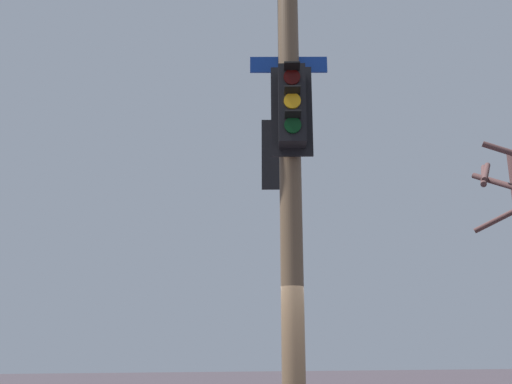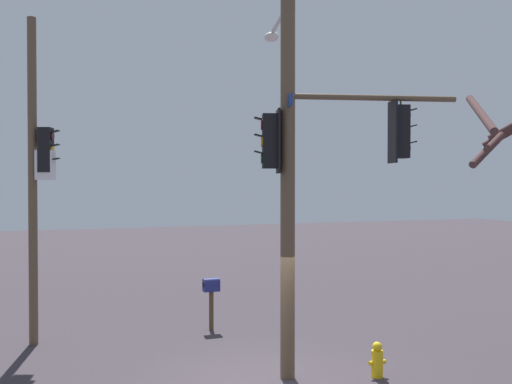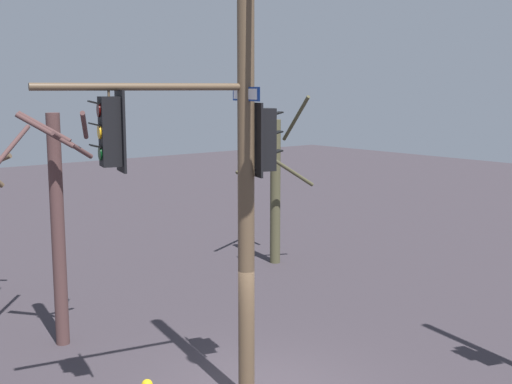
# 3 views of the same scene
# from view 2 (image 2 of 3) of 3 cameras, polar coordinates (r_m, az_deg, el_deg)

# --- Properties ---
(ground_plane) EXTENTS (80.00, 80.00, 0.00)m
(ground_plane) POSITION_cam_2_polar(r_m,az_deg,el_deg) (12.14, 1.01, -18.34)
(ground_plane) COLOR #383137
(main_signal_pole_assembly) EXTENTS (4.21, 3.33, 8.19)m
(main_signal_pole_assembly) POSITION_cam_2_polar(r_m,az_deg,el_deg) (11.86, 4.75, 3.83)
(main_signal_pole_assembly) COLOR brown
(main_signal_pole_assembly) RESTS_ON ground
(secondary_pole_assembly) EXTENTS (0.75, 0.44, 8.06)m
(secondary_pole_assembly) POSITION_cam_2_polar(r_m,az_deg,el_deg) (15.09, -20.91, 1.85)
(secondary_pole_assembly) COLOR brown
(secondary_pole_assembly) RESTS_ON ground
(fire_hydrant) EXTENTS (0.38, 0.24, 0.73)m
(fire_hydrant) POSITION_cam_2_polar(r_m,az_deg,el_deg) (12.53, 11.97, -16.08)
(fire_hydrant) COLOR yellow
(fire_hydrant) RESTS_ON ground
(mailbox) EXTENTS (0.45, 0.25, 1.41)m
(mailbox) POSITION_cam_2_polar(r_m,az_deg,el_deg) (15.80, -4.47, -9.61)
(mailbox) COLOR #4C3823
(mailbox) RESTS_ON ground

